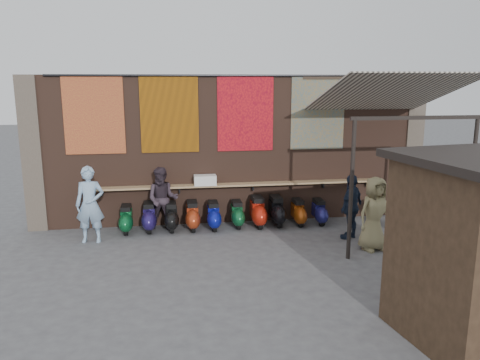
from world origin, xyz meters
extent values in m
plane|color=#474749|center=(0.00, 0.00, 0.00)|extent=(70.00, 70.00, 0.00)
cube|color=brown|center=(0.00, 2.70, 2.00)|extent=(10.00, 0.40, 4.00)
cube|color=#4C4238|center=(-5.20, 2.70, 2.00)|extent=(0.50, 0.50, 4.00)
cube|color=#4C4238|center=(5.20, 2.70, 2.00)|extent=(0.50, 0.50, 4.00)
cube|color=#9E7A51|center=(0.00, 2.33, 1.10)|extent=(8.00, 0.32, 0.05)
cube|color=white|center=(-0.82, 2.30, 1.26)|extent=(0.59, 0.33, 0.26)
cube|color=maroon|center=(-3.60, 2.48, 3.00)|extent=(1.50, 0.02, 2.00)
cube|color=orange|center=(-1.70, 2.48, 3.00)|extent=(1.50, 0.02, 2.00)
cube|color=red|center=(0.30, 2.48, 3.00)|extent=(1.50, 0.02, 2.00)
cube|color=#225C7D|center=(2.30, 2.48, 3.00)|extent=(1.50, 0.02, 2.00)
cylinder|color=black|center=(0.00, 2.47, 3.98)|extent=(9.50, 0.06, 0.06)
imported|color=#8EAECE|center=(-3.66, 1.40, 0.93)|extent=(0.70, 0.48, 1.87)
imported|color=#332831|center=(-1.94, 2.00, 0.84)|extent=(0.90, 0.75, 1.69)
imported|color=#162033|center=(2.66, 0.70, 0.81)|extent=(0.97, 0.93, 1.63)
imported|color=#58595D|center=(4.35, -0.57, 0.80)|extent=(1.14, 0.81, 1.60)
imported|color=#837A53|center=(2.87, -0.14, 0.86)|extent=(0.97, 0.77, 1.73)
cube|color=gold|center=(2.85, -2.97, 1.96)|extent=(1.19, 0.22, 0.50)
cube|color=#473321|center=(2.85, -2.97, 0.98)|extent=(2.06, 0.41, 0.06)
cube|color=beige|center=(3.50, 0.90, 3.55)|extent=(3.20, 3.28, 0.97)
cube|color=#33261C|center=(3.50, 2.49, 3.95)|extent=(3.30, 0.08, 0.12)
cube|color=black|center=(3.50, -0.60, 3.08)|extent=(3.00, 0.08, 0.08)
cylinder|color=black|center=(2.10, -0.60, 1.55)|extent=(0.09, 0.09, 3.10)
cylinder|color=black|center=(4.90, -0.60, 1.55)|extent=(0.09, 0.09, 3.10)
camera|label=1|loc=(-1.72, -9.88, 3.84)|focal=35.00mm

